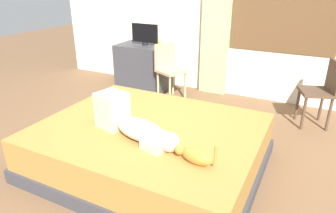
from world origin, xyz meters
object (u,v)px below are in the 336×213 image
at_px(bed, 150,146).
at_px(desk, 144,66).
at_px(cat, 195,156).
at_px(chair_spare, 323,88).
at_px(tv_monitor, 145,34).
at_px(person_lying, 133,124).
at_px(chair_by_desk, 169,67).
at_px(cup, 159,43).

height_order(bed, desk, desk).
relative_size(cat, chair_spare, 0.42).
bearing_deg(chair_spare, tv_monitor, 174.09).
distance_m(bed, person_lying, 0.41).
relative_size(tv_monitor, chair_by_desk, 0.56).
height_order(tv_monitor, chair_spare, tv_monitor).
relative_size(bed, desk, 2.39).
bearing_deg(desk, tv_monitor, -0.00).
bearing_deg(bed, person_lying, -100.99).
relative_size(bed, cat, 6.01).
height_order(bed, person_lying, person_lying).
bearing_deg(person_lying, tv_monitor, 118.27).
bearing_deg(bed, chair_by_desk, 111.19).
bearing_deg(bed, desk, 122.16).
distance_m(desk, cup, 0.48).
relative_size(bed, chair_by_desk, 2.50).
xyz_separation_m(bed, chair_spare, (1.47, 1.79, 0.28)).
height_order(desk, chair_spare, chair_spare).
bearing_deg(bed, chair_spare, 50.68).
relative_size(person_lying, tv_monitor, 1.96).
height_order(bed, cup, cup).
distance_m(bed, cup, 2.52).
bearing_deg(cat, cup, 123.61).
xyz_separation_m(person_lying, chair_spare, (1.51, 2.01, -0.06)).
distance_m(tv_monitor, chair_by_desk, 0.77).
xyz_separation_m(cup, chair_by_desk, (0.39, -0.41, -0.27)).
bearing_deg(cup, tv_monitor, -146.62).
distance_m(desk, tv_monitor, 0.55).
height_order(person_lying, chair_spare, chair_spare).
height_order(bed, chair_spare, chair_spare).
distance_m(desk, chair_by_desk, 0.68).
xyz_separation_m(bed, person_lying, (-0.04, -0.22, 0.34)).
distance_m(desk, chair_spare, 2.79).
distance_m(cup, chair_spare, 2.60).
xyz_separation_m(cup, chair_spare, (2.56, -0.41, -0.27)).
height_order(cat, cup, cup).
bearing_deg(chair_spare, cup, 170.91).
height_order(cup, chair_by_desk, chair_by_desk).
bearing_deg(chair_by_desk, desk, 155.31).
xyz_separation_m(person_lying, tv_monitor, (-1.24, 2.30, 0.35)).
bearing_deg(bed, cup, 116.33).
bearing_deg(cat, person_lying, 165.60).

